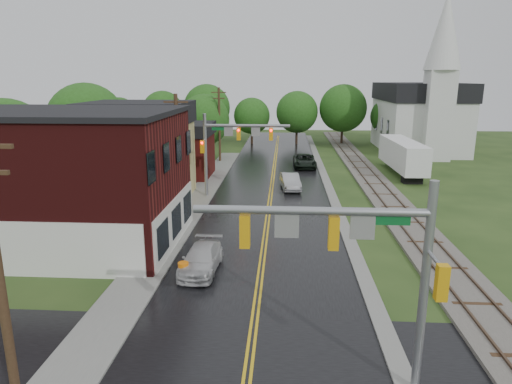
# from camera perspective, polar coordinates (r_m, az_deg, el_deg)

# --- Properties ---
(main_road) EXTENTS (10.00, 90.00, 0.02)m
(main_road) POSITION_cam_1_polar(r_m,az_deg,el_deg) (42.61, 1.94, 0.36)
(main_road) COLOR black
(main_road) RESTS_ON ground
(curb_right) EXTENTS (0.80, 70.00, 0.12)m
(curb_right) POSITION_cam_1_polar(r_m,az_deg,el_deg) (47.66, 8.63, 1.69)
(curb_right) COLOR gray
(curb_right) RESTS_ON ground
(sidewalk_left) EXTENTS (2.40, 50.00, 0.12)m
(sidewalk_left) POSITION_cam_1_polar(r_m,az_deg,el_deg) (38.47, -7.57, -1.28)
(sidewalk_left) COLOR gray
(sidewalk_left) RESTS_ON ground
(brick_building) EXTENTS (14.30, 10.30, 8.30)m
(brick_building) POSITION_cam_1_polar(r_m,az_deg,el_deg) (30.30, -23.27, 1.57)
(brick_building) COLOR #420E0E
(brick_building) RESTS_ON ground
(yellow_house) EXTENTS (8.00, 7.00, 6.40)m
(yellow_house) POSITION_cam_1_polar(r_m,az_deg,el_deg) (39.91, -14.23, 3.68)
(yellow_house) COLOR tan
(yellow_house) RESTS_ON ground
(darkred_building) EXTENTS (7.00, 6.00, 4.40)m
(darkred_building) POSITION_cam_1_polar(r_m,az_deg,el_deg) (48.36, -9.82, 4.47)
(darkred_building) COLOR #3F0F0C
(darkred_building) RESTS_ON ground
(church) EXTENTS (10.40, 18.40, 20.00)m
(church) POSITION_cam_1_polar(r_m,az_deg,el_deg) (67.91, 20.00, 9.66)
(church) COLOR silver
(church) RESTS_ON ground
(railroad) EXTENTS (3.20, 80.00, 0.30)m
(railroad) POSITION_cam_1_polar(r_m,az_deg,el_deg) (48.26, 14.08, 1.70)
(railroad) COLOR #59544C
(railroad) RESTS_ON ground
(traffic_signal_near) EXTENTS (7.34, 0.30, 7.20)m
(traffic_signal_near) POSITION_cam_1_polar(r_m,az_deg,el_deg) (14.52, 12.57, -7.09)
(traffic_signal_near) COLOR gray
(traffic_signal_near) RESTS_ON ground
(traffic_signal_far) EXTENTS (7.34, 0.43, 7.20)m
(traffic_signal_far) POSITION_cam_1_polar(r_m,az_deg,el_deg) (38.99, -3.27, 6.50)
(traffic_signal_far) COLOR gray
(traffic_signal_far) RESTS_ON ground
(utility_pole_b) EXTENTS (1.80, 0.28, 9.00)m
(utility_pole_b) POSITION_cam_1_polar(r_m,az_deg,el_deg) (34.74, -9.74, 4.95)
(utility_pole_b) COLOR #382616
(utility_pole_b) RESTS_ON ground
(utility_pole_c) EXTENTS (1.80, 0.28, 9.00)m
(utility_pole_c) POSITION_cam_1_polar(r_m,az_deg,el_deg) (56.21, -4.61, 8.55)
(utility_pole_c) COLOR #382616
(utility_pole_c) RESTS_ON ground
(tree_left_a) EXTENTS (6.80, 6.80, 8.67)m
(tree_left_a) POSITION_cam_1_polar(r_m,az_deg,el_deg) (39.68, -28.54, 5.14)
(tree_left_a) COLOR black
(tree_left_a) RESTS_ON ground
(tree_left_b) EXTENTS (7.60, 7.60, 9.69)m
(tree_left_b) POSITION_cam_1_polar(r_m,az_deg,el_deg) (47.47, -20.22, 7.93)
(tree_left_b) COLOR black
(tree_left_b) RESTS_ON ground
(tree_left_c) EXTENTS (6.00, 6.00, 7.65)m
(tree_left_c) POSITION_cam_1_polar(r_m,az_deg,el_deg) (53.72, -12.76, 7.78)
(tree_left_c) COLOR black
(tree_left_c) RESTS_ON ground
(tree_left_e) EXTENTS (6.40, 6.40, 8.16)m
(tree_left_e) POSITION_cam_1_polar(r_m,az_deg,el_deg) (58.38, -6.35, 8.81)
(tree_left_e) COLOR black
(tree_left_e) RESTS_ON ground
(suv_dark) EXTENTS (2.61, 5.46, 1.50)m
(suv_dark) POSITION_cam_1_polar(r_m,az_deg,el_deg) (53.06, 6.09, 3.86)
(suv_dark) COLOR black
(suv_dark) RESTS_ON ground
(sedan_silver) EXTENTS (2.09, 4.59, 1.46)m
(sedan_silver) POSITION_cam_1_polar(r_m,az_deg,el_deg) (42.49, 4.30, 1.30)
(sedan_silver) COLOR #9D9EA2
(sedan_silver) RESTS_ON ground
(pickup_white) EXTENTS (2.03, 4.63, 1.32)m
(pickup_white) POSITION_cam_1_polar(r_m,az_deg,el_deg) (24.90, -6.85, -8.35)
(pickup_white) COLOR silver
(pickup_white) RESTS_ON ground
(semi_trailer) EXTENTS (2.74, 11.38, 3.63)m
(semi_trailer) POSITION_cam_1_polar(r_m,az_deg,el_deg) (51.17, 17.88, 4.50)
(semi_trailer) COLOR black
(semi_trailer) RESTS_ON ground
(construction_barrel) EXTENTS (0.56, 0.56, 0.98)m
(construction_barrel) POSITION_cam_1_polar(r_m,az_deg,el_deg) (23.99, -9.04, -9.78)
(construction_barrel) COLOR orange
(construction_barrel) RESTS_ON ground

